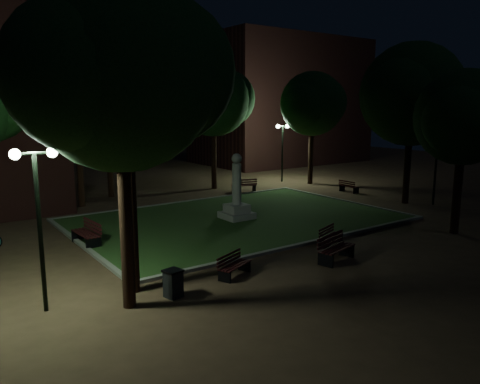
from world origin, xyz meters
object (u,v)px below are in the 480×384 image
(bench_near_right, at_px, (335,249))
(bench_left_side, at_px, (87,234))
(bench_near_left, at_px, (330,236))
(bench_west_near, at_px, (233,266))
(bench_far_side, at_px, (244,186))
(monument, at_px, (237,201))
(bench_right_side, at_px, (348,187))
(trash_bin, at_px, (173,283))

(bench_near_right, distance_m, bench_left_side, 9.77)
(bench_near_left, distance_m, bench_west_near, 5.22)
(bench_left_side, distance_m, bench_far_side, 13.41)
(monument, xyz_separation_m, bench_near_left, (0.61, -5.67, -0.60))
(monument, distance_m, bench_right_side, 10.47)
(monument, distance_m, bench_left_side, 7.35)
(bench_left_side, bearing_deg, bench_right_side, 92.78)
(bench_near_right, relative_size, bench_far_side, 1.07)
(bench_left_side, xyz_separation_m, bench_right_side, (17.60, 1.92, -0.10))
(monument, relative_size, bench_right_side, 2.31)
(bench_near_left, bearing_deg, bench_near_right, -150.97)
(bench_west_near, relative_size, trash_bin, 1.75)
(bench_near_left, height_order, bench_far_side, bench_far_side)
(bench_near_left, bearing_deg, bench_far_side, 50.78)
(monument, distance_m, trash_bin, 9.67)
(bench_west_near, bearing_deg, bench_near_left, -15.51)
(bench_near_right, bearing_deg, bench_near_left, 35.02)
(bench_west_near, xyz_separation_m, bench_right_side, (14.84, 8.24, 0.00))
(monument, xyz_separation_m, bench_right_side, (10.27, 1.94, -0.60))
(monument, relative_size, trash_bin, 3.86)
(bench_left_side, relative_size, bench_right_side, 1.31)
(bench_right_side, distance_m, trash_bin, 19.28)
(bench_west_near, bearing_deg, monument, 31.60)
(bench_near_left, height_order, bench_west_near, bench_west_near)
(bench_near_left, relative_size, bench_west_near, 1.00)
(monument, height_order, trash_bin, monument)
(bench_near_right, bearing_deg, monument, 70.86)
(bench_near_left, height_order, bench_near_right, bench_near_right)
(bench_near_right, height_order, bench_west_near, bench_near_right)
(bench_near_left, height_order, bench_right_side, bench_right_side)
(monument, height_order, bench_left_side, monument)
(bench_right_side, bearing_deg, trash_bin, 117.30)
(bench_near_left, height_order, trash_bin, trash_bin)
(bench_far_side, bearing_deg, monument, 70.41)
(bench_near_left, relative_size, bench_near_right, 0.79)
(bench_west_near, relative_size, bench_right_side, 1.05)
(bench_left_side, bearing_deg, bench_far_side, 112.46)
(bench_west_near, bearing_deg, bench_right_side, 6.61)
(bench_near_right, distance_m, trash_bin, 6.30)
(bench_west_near, relative_size, bench_left_side, 0.80)
(bench_near_left, relative_size, bench_right_side, 1.05)
(bench_near_left, bearing_deg, bench_right_side, 18.65)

